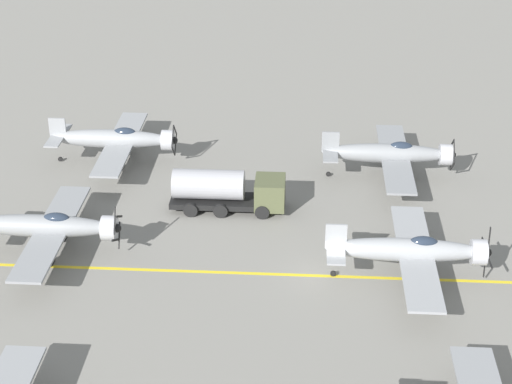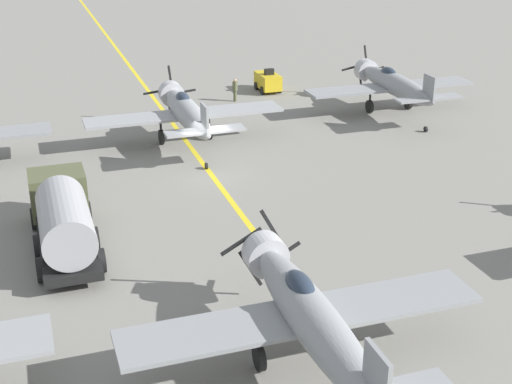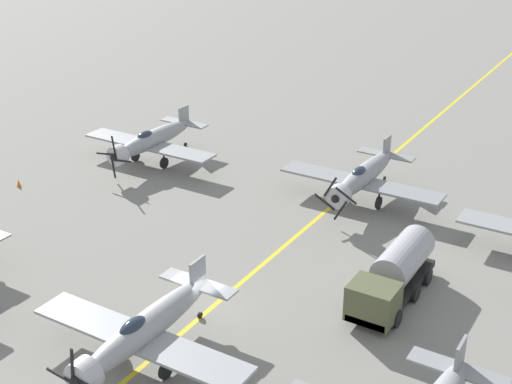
# 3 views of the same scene
# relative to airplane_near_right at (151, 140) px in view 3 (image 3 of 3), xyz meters

# --- Properties ---
(ground_plane) EXTENTS (400.00, 400.00, 0.00)m
(ground_plane) POSITION_rel_airplane_near_right_xyz_m (-16.25, 15.99, -2.01)
(ground_plane) COLOR gray
(taxiway_stripe) EXTENTS (0.30, 160.00, 0.01)m
(taxiway_stripe) POSITION_rel_airplane_near_right_xyz_m (-16.25, 15.99, -2.01)
(taxiway_stripe) COLOR yellow
(taxiway_stripe) RESTS_ON ground
(airplane_near_right) EXTENTS (12.00, 9.98, 3.79)m
(airplane_near_right) POSITION_rel_airplane_near_right_xyz_m (0.00, 0.00, 0.00)
(airplane_near_right) COLOR gray
(airplane_near_right) RESTS_ON ground
(airplane_near_center) EXTENTS (12.00, 9.98, 3.65)m
(airplane_near_center) POSITION_rel_airplane_near_right_xyz_m (-17.76, -1.95, 0.00)
(airplane_near_center) COLOR gray
(airplane_near_center) RESTS_ON ground
(airplane_mid_center) EXTENTS (12.00, 9.98, 3.80)m
(airplane_mid_center) POSITION_rel_airplane_near_right_xyz_m (-16.28, 20.76, 0.00)
(airplane_mid_center) COLOR #96989B
(airplane_mid_center) RESTS_ON ground
(fuel_tanker) EXTENTS (2.68, 8.00, 2.98)m
(fuel_tanker) POSITION_rel_airplane_near_right_xyz_m (-24.43, 8.98, -0.50)
(fuel_tanker) COLOR black
(fuel_tanker) RESTS_ON ground
(traffic_cone) EXTENTS (0.36, 0.36, 0.55)m
(traffic_cone) POSITION_rel_airplane_near_right_xyz_m (5.74, 9.04, -1.74)
(traffic_cone) COLOR orange
(traffic_cone) RESTS_ON ground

